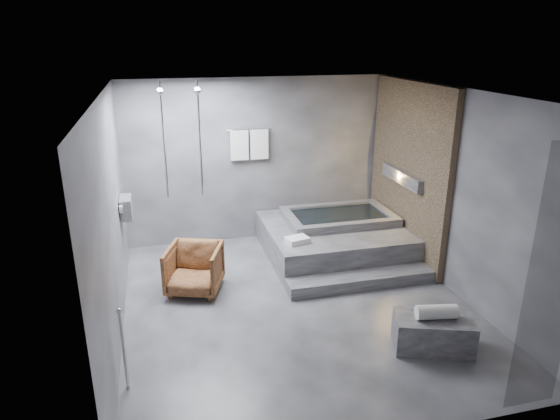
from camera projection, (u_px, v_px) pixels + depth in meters
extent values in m
plane|color=#323235|center=(296.00, 304.00, 6.74)|extent=(5.00, 5.00, 0.00)
cube|color=#545457|center=(299.00, 93.00, 5.82)|extent=(4.50, 5.00, 0.04)
cube|color=#3D3D43|center=(257.00, 161.00, 8.57)|extent=(4.50, 0.04, 2.80)
cube|color=#3D3D43|center=(384.00, 305.00, 3.99)|extent=(4.50, 0.04, 2.80)
cube|color=#3D3D43|center=(111.00, 222.00, 5.76)|extent=(0.04, 5.00, 2.80)
cube|color=#3D3D43|center=(456.00, 193.00, 6.80)|extent=(0.04, 5.00, 2.80)
cube|color=#9D805C|center=(408.00, 171.00, 7.93)|extent=(0.10, 2.40, 2.78)
cube|color=#FF9938|center=(403.00, 177.00, 7.94)|extent=(0.14, 1.20, 0.20)
cube|color=gray|center=(126.00, 207.00, 7.16)|extent=(0.16, 0.42, 0.30)
imported|color=beige|center=(127.00, 213.00, 7.09)|extent=(0.08, 0.08, 0.21)
imported|color=beige|center=(128.00, 210.00, 7.28)|extent=(0.07, 0.07, 0.15)
cylinder|color=silver|center=(200.00, 140.00, 7.76)|extent=(0.04, 0.04, 1.80)
cylinder|color=silver|center=(164.00, 141.00, 7.63)|extent=(0.04, 0.04, 1.80)
cylinder|color=silver|center=(249.00, 130.00, 8.29)|extent=(0.75, 0.02, 0.02)
cube|color=white|center=(239.00, 145.00, 8.32)|extent=(0.30, 0.06, 0.50)
cube|color=white|center=(259.00, 144.00, 8.40)|extent=(0.30, 0.06, 0.50)
cylinder|color=silver|center=(124.00, 351.00, 5.00)|extent=(0.04, 0.04, 0.90)
cube|color=black|center=(552.00, 284.00, 4.44)|extent=(0.55, 0.01, 2.60)
cube|color=#38383B|center=(334.00, 240.00, 8.23)|extent=(2.20, 2.00, 0.50)
cube|color=#38383B|center=(361.00, 280.00, 7.20)|extent=(2.20, 0.36, 0.18)
cube|color=#37373A|center=(433.00, 333.00, 5.75)|extent=(0.99, 0.74, 0.40)
imported|color=#412210|center=(194.00, 269.00, 6.99)|extent=(0.93, 0.94, 0.68)
cylinder|color=white|center=(437.00, 312.00, 5.64)|extent=(0.49, 0.25, 0.17)
cube|color=white|center=(297.00, 240.00, 7.45)|extent=(0.37, 0.31, 0.09)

